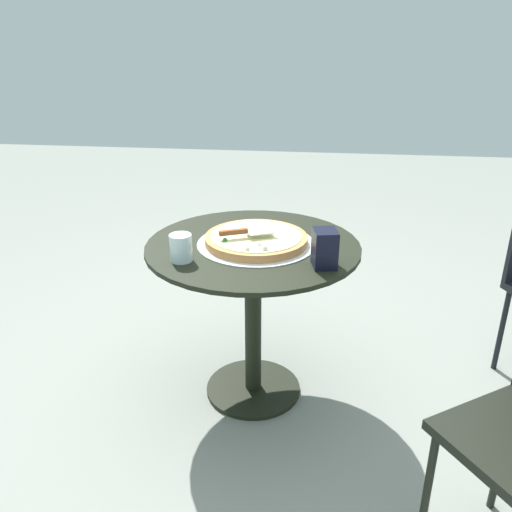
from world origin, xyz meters
name	(u,v)px	position (x,y,z in m)	size (l,w,h in m)	color
ground_plane	(253,390)	(0.00, 0.00, 0.00)	(10.00, 10.00, 0.00)	gray
patio_table	(253,284)	(0.00, 0.00, 0.52)	(0.83, 0.83, 0.69)	black
pizza_on_tray	(256,240)	(0.01, 0.00, 0.71)	(0.46, 0.46, 0.05)	silver
pizza_server	(246,232)	(-0.02, -0.03, 0.75)	(0.21, 0.13, 0.02)	silver
drinking_cup	(181,248)	(-0.23, -0.19, 0.74)	(0.08, 0.08, 0.10)	white
napkin_dispenser	(325,248)	(0.27, -0.18, 0.76)	(0.09, 0.08, 0.13)	black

